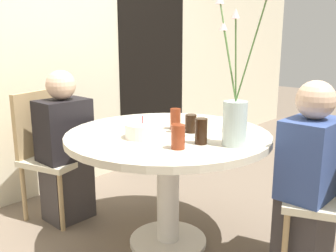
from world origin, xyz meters
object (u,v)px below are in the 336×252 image
(flower_vase, at_px, (235,108))
(person_woman, at_px, (65,152))
(drink_glass_3, at_px, (178,137))
(birthday_cake, at_px, (143,131))
(drink_glass_2, at_px, (175,119))
(person_boy, at_px, (308,186))
(drink_glass_1, at_px, (191,124))
(drink_glass_0, at_px, (201,131))
(chair_right_flank, at_px, (48,147))
(side_plate, at_px, (155,121))

(flower_vase, relative_size, person_woman, 0.73)
(drink_glass_3, bearing_deg, birthday_cake, 84.38)
(drink_glass_2, bearing_deg, person_boy, -74.40)
(drink_glass_1, bearing_deg, drink_glass_3, -151.30)
(birthday_cake, distance_m, drink_glass_0, 0.34)
(drink_glass_0, bearing_deg, chair_right_flank, 100.20)
(side_plate, height_order, person_boy, person_boy)
(drink_glass_2, bearing_deg, drink_glass_3, -136.47)
(chair_right_flank, xyz_separation_m, drink_glass_1, (0.37, -1.02, 0.27))
(chair_right_flank, xyz_separation_m, person_boy, (0.59, -1.66, -0.01))
(drink_glass_0, xyz_separation_m, person_boy, (0.37, -0.44, -0.29))
(chair_right_flank, xyz_separation_m, drink_glass_2, (0.37, -0.89, 0.28))
(birthday_cake, xyz_separation_m, side_plate, (0.33, 0.23, -0.04))
(flower_vase, xyz_separation_m, drink_glass_2, (0.05, 0.46, -0.13))
(drink_glass_2, bearing_deg, drink_glass_1, -90.40)
(birthday_cake, height_order, drink_glass_1, birthday_cake)
(drink_glass_0, xyz_separation_m, drink_glass_3, (-0.15, 0.03, -0.01))
(drink_glass_2, bearing_deg, flower_vase, -96.67)
(drink_glass_1, height_order, drink_glass_3, drink_glass_3)
(drink_glass_0, bearing_deg, person_boy, -50.32)
(flower_vase, bearing_deg, drink_glass_0, 125.91)
(side_plate, bearing_deg, drink_glass_1, -98.73)
(drink_glass_3, bearing_deg, flower_vase, -33.99)
(drink_glass_0, height_order, drink_glass_2, drink_glass_0)
(drink_glass_0, xyz_separation_m, person_woman, (-0.17, 1.06, -0.29))
(birthday_cake, xyz_separation_m, person_woman, (-0.05, 0.74, -0.27))
(drink_glass_1, bearing_deg, person_boy, -71.51)
(flower_vase, relative_size, drink_glass_0, 5.69)
(drink_glass_2, bearing_deg, drink_glass_0, -115.86)
(drink_glass_1, bearing_deg, birthday_cake, 156.10)
(chair_right_flank, relative_size, drink_glass_3, 7.25)
(birthday_cake, bearing_deg, chair_right_flank, 96.15)
(flower_vase, xyz_separation_m, person_woman, (-0.27, 1.20, -0.42))
(person_woman, bearing_deg, drink_glass_3, -88.80)
(side_plate, height_order, drink_glass_0, drink_glass_0)
(chair_right_flank, height_order, person_boy, person_boy)
(person_boy, bearing_deg, birthday_cake, 122.73)
(side_plate, bearing_deg, chair_right_flank, 122.87)
(drink_glass_1, relative_size, person_woman, 0.10)
(drink_glass_0, height_order, person_woman, person_woman)
(birthday_cake, distance_m, drink_glass_2, 0.28)
(chair_right_flank, distance_m, birthday_cake, 0.93)
(drink_glass_2, relative_size, person_woman, 0.12)
(chair_right_flank, distance_m, side_plate, 0.82)
(drink_glass_3, distance_m, person_woman, 1.07)
(drink_glass_2, xyz_separation_m, drink_glass_3, (-0.31, -0.29, -0.00))
(birthday_cake, bearing_deg, drink_glass_1, -23.90)
(drink_glass_2, xyz_separation_m, person_woman, (-0.33, 0.74, -0.29))
(chair_right_flank, xyz_separation_m, side_plate, (0.43, -0.66, 0.22))
(side_plate, relative_size, drink_glass_1, 1.85)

